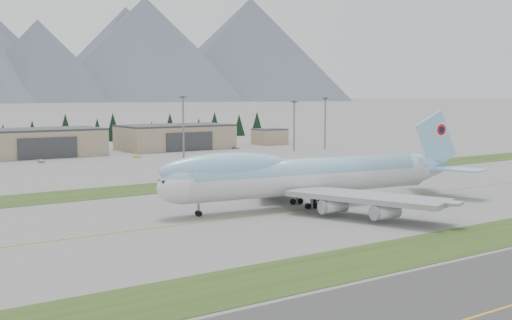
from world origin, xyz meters
TOP-DOWN VIEW (x-y plane):
  - ground at (0.00, 0.00)m, footprint 7000.00×7000.00m
  - grass_strip_near at (0.00, -38.00)m, footprint 400.00×14.00m
  - grass_strip_far at (0.00, 45.00)m, footprint 400.00×18.00m
  - taxiway_line_main at (0.00, 0.00)m, footprint 400.00×0.40m
  - boeing_747_freighter at (0.06, 2.10)m, footprint 76.81×65.60m
  - hangar_center at (-15.00, 149.90)m, footprint 48.00×26.60m
  - hangar_right at (45.00, 149.90)m, footprint 48.00×26.60m
  - control_shed at (95.00, 148.00)m, footprint 14.00×12.00m
  - floodlight_masts at (-4.70, 112.23)m, footprint 205.57×6.66m
  - service_vehicle_a at (-21.05, 125.28)m, footprint 2.31×3.76m
  - service_vehicle_b at (14.79, 123.49)m, footprint 3.33×2.18m
  - service_vehicle_c at (67.59, 135.58)m, footprint 1.88×4.20m
  - conifer_belt at (-2.28, 211.50)m, footprint 274.28×13.68m

SIDE VIEW (x-z plane):
  - ground at x=0.00m, z-range 0.00..0.00m
  - grass_strip_near at x=0.00m, z-range -0.04..0.04m
  - grass_strip_far at x=0.00m, z-range -0.04..0.04m
  - taxiway_line_main at x=0.00m, z-range -0.01..0.01m
  - service_vehicle_a at x=-21.05m, z-range -0.60..0.60m
  - service_vehicle_b at x=14.79m, z-range -0.52..0.52m
  - service_vehicle_c at x=67.59m, z-range -0.60..0.60m
  - control_shed at x=95.00m, z-range 0.00..7.60m
  - hangar_center at x=-15.00m, z-range -0.01..10.79m
  - hangar_right at x=45.00m, z-range -0.01..10.79m
  - boeing_747_freighter at x=0.06m, z-range -3.43..16.73m
  - conifer_belt at x=-2.28m, z-range -1.13..14.73m
  - floodlight_masts at x=-4.70m, z-range 3.50..28.23m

